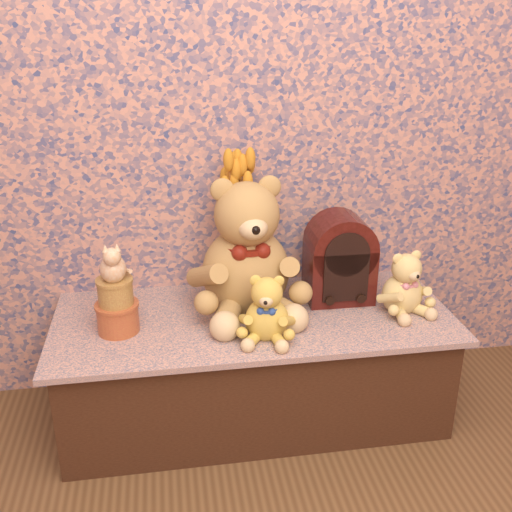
{
  "coord_description": "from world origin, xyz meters",
  "views": [
    {
      "loc": [
        -0.28,
        -0.58,
        1.37
      ],
      "look_at": [
        0.0,
        1.17,
        0.64
      ],
      "focal_mm": 41.88,
      "sensor_mm": 36.0,
      "label": 1
    }
  ],
  "objects_px": {
    "teddy_small": "(404,279)",
    "cathedral_radio": "(340,257)",
    "cat_figurine": "(112,260)",
    "teddy_large": "(246,238)",
    "teddy_medium": "(267,304)",
    "ceramic_vase": "(236,266)",
    "biscuit_tin_lower": "(118,318)"
  },
  "relations": [
    {
      "from": "teddy_small",
      "to": "cathedral_radio",
      "type": "xyz_separation_m",
      "value": [
        -0.19,
        0.13,
        0.04
      ]
    },
    {
      "from": "cat_figurine",
      "to": "teddy_small",
      "type": "bearing_deg",
      "value": -6.42
    },
    {
      "from": "teddy_large",
      "to": "cathedral_radio",
      "type": "bearing_deg",
      "value": -3.67
    },
    {
      "from": "teddy_small",
      "to": "cat_figurine",
      "type": "height_order",
      "value": "cat_figurine"
    },
    {
      "from": "teddy_medium",
      "to": "teddy_small",
      "type": "height_order",
      "value": "teddy_small"
    },
    {
      "from": "cat_figurine",
      "to": "ceramic_vase",
      "type": "bearing_deg",
      "value": 23.89
    },
    {
      "from": "teddy_medium",
      "to": "biscuit_tin_lower",
      "type": "distance_m",
      "value": 0.49
    },
    {
      "from": "ceramic_vase",
      "to": "biscuit_tin_lower",
      "type": "xyz_separation_m",
      "value": [
        -0.42,
        -0.24,
        -0.05
      ]
    },
    {
      "from": "teddy_small",
      "to": "cat_figurine",
      "type": "distance_m",
      "value": 0.97
    },
    {
      "from": "teddy_large",
      "to": "cathedral_radio",
      "type": "height_order",
      "value": "teddy_large"
    },
    {
      "from": "teddy_large",
      "to": "cat_figurine",
      "type": "bearing_deg",
      "value": -169.02
    },
    {
      "from": "teddy_medium",
      "to": "cathedral_radio",
      "type": "height_order",
      "value": "cathedral_radio"
    },
    {
      "from": "teddy_medium",
      "to": "ceramic_vase",
      "type": "height_order",
      "value": "teddy_medium"
    },
    {
      "from": "biscuit_tin_lower",
      "to": "teddy_medium",
      "type": "bearing_deg",
      "value": -12.9
    },
    {
      "from": "teddy_large",
      "to": "cathedral_radio",
      "type": "distance_m",
      "value": 0.35
    },
    {
      "from": "biscuit_tin_lower",
      "to": "cat_figurine",
      "type": "distance_m",
      "value": 0.2
    },
    {
      "from": "ceramic_vase",
      "to": "teddy_large",
      "type": "bearing_deg",
      "value": -80.63
    },
    {
      "from": "teddy_large",
      "to": "biscuit_tin_lower",
      "type": "height_order",
      "value": "teddy_large"
    },
    {
      "from": "biscuit_tin_lower",
      "to": "cat_figurine",
      "type": "relative_size",
      "value": 0.99
    },
    {
      "from": "biscuit_tin_lower",
      "to": "teddy_large",
      "type": "bearing_deg",
      "value": 15.13
    },
    {
      "from": "teddy_large",
      "to": "cathedral_radio",
      "type": "xyz_separation_m",
      "value": [
        0.34,
        0.0,
        -0.09
      ]
    },
    {
      "from": "ceramic_vase",
      "to": "cat_figurine",
      "type": "bearing_deg",
      "value": -149.96
    },
    {
      "from": "teddy_medium",
      "to": "teddy_small",
      "type": "relative_size",
      "value": 0.98
    },
    {
      "from": "cathedral_radio",
      "to": "cat_figurine",
      "type": "bearing_deg",
      "value": -170.45
    },
    {
      "from": "teddy_medium",
      "to": "biscuit_tin_lower",
      "type": "relative_size",
      "value": 1.73
    },
    {
      "from": "teddy_large",
      "to": "teddy_small",
      "type": "height_order",
      "value": "teddy_large"
    },
    {
      "from": "teddy_medium",
      "to": "teddy_small",
      "type": "xyz_separation_m",
      "value": [
        0.49,
        0.1,
        0.0
      ]
    },
    {
      "from": "teddy_large",
      "to": "biscuit_tin_lower",
      "type": "distance_m",
      "value": 0.5
    },
    {
      "from": "teddy_large",
      "to": "ceramic_vase",
      "type": "xyz_separation_m",
      "value": [
        -0.02,
        0.12,
        -0.15
      ]
    },
    {
      "from": "teddy_medium",
      "to": "ceramic_vase",
      "type": "distance_m",
      "value": 0.35
    },
    {
      "from": "ceramic_vase",
      "to": "cathedral_radio",
      "type": "bearing_deg",
      "value": -18.56
    },
    {
      "from": "ceramic_vase",
      "to": "cat_figurine",
      "type": "xyz_separation_m",
      "value": [
        -0.42,
        -0.24,
        0.15
      ]
    }
  ]
}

